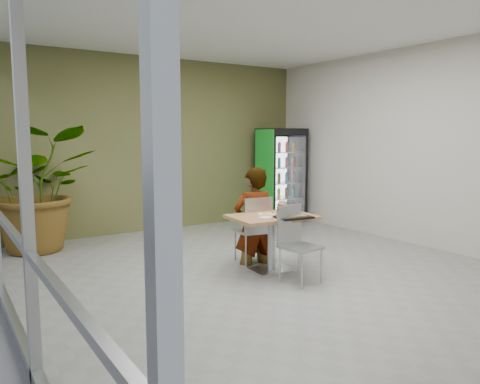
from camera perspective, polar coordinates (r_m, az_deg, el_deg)
name	(u,v)px	position (r m, az deg, el deg)	size (l,w,h in m)	color
ground	(271,275)	(6.10, 3.81, -10.02)	(7.00, 7.00, 0.00)	gray
room_envelope	(272,150)	(5.84, 3.94, 5.18)	(6.00, 7.00, 3.20)	beige
storefront_frame	(4,155)	(4.69, -26.87, 4.02)	(0.10, 7.00, 3.20)	#ABAEB0
dining_table	(272,232)	(6.08, 3.88, -4.84)	(1.12, 0.83, 0.75)	#A07E44
chair_far	(255,225)	(6.46, 1.86, -4.01)	(0.47, 0.48, 0.94)	#ABAEB0
chair_near	(295,237)	(5.74, 6.71, -5.52)	(0.47, 0.47, 0.93)	#ABAEB0
seated_woman	(254,226)	(6.52, 1.73, -4.18)	(0.61, 0.39, 1.64)	black
pizza_plate	(267,213)	(6.10, 3.31, -2.63)	(0.30, 0.24, 0.03)	silver
soda_cup	(282,207)	(6.20, 5.19, -1.85)	(0.10, 0.10, 0.17)	silver
napkin_stack	(265,218)	(5.82, 3.12, -3.15)	(0.14, 0.14, 0.02)	silver
cafeteria_tray	(294,217)	(5.88, 6.55, -3.05)	(0.43, 0.31, 0.02)	black
beverage_fridge	(281,175)	(9.67, 5.04, 2.04)	(0.90, 0.70, 1.91)	black
potted_plant	(39,189)	(7.81, -23.34, 0.39)	(1.74, 1.50, 1.93)	#296026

